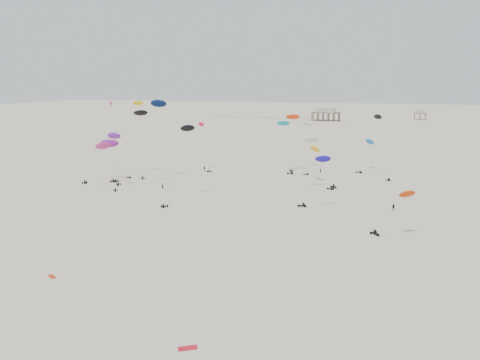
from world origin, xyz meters
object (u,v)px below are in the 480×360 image
(pavilion_main, at_px, (326,115))
(spectator_0, at_px, (163,189))
(pavilion_small, at_px, (420,115))
(rig_9, at_px, (295,125))
(rig_0, at_px, (396,208))

(pavilion_main, relative_size, spectator_0, 10.17)
(pavilion_small, height_order, rig_9, rig_9)
(rig_0, distance_m, rig_9, 68.37)
(pavilion_main, bearing_deg, rig_9, -86.28)
(rig_0, bearing_deg, pavilion_small, -132.13)
(rig_0, xyz_separation_m, rig_9, (-31.07, 60.07, 10.00))
(pavilion_main, relative_size, rig_0, 2.19)
(pavilion_small, distance_m, rig_9, 248.31)
(pavilion_small, relative_size, rig_0, 0.94)
(pavilion_small, bearing_deg, spectator_0, -107.36)
(pavilion_main, xyz_separation_m, rig_0, (44.84, -271.63, 1.30))
(pavilion_main, xyz_separation_m, rig_9, (13.77, -211.56, 11.30))
(rig_0, relative_size, rig_9, 0.48)
(pavilion_main, height_order, rig_9, rig_9)
(rig_9, relative_size, spectator_0, 9.57)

